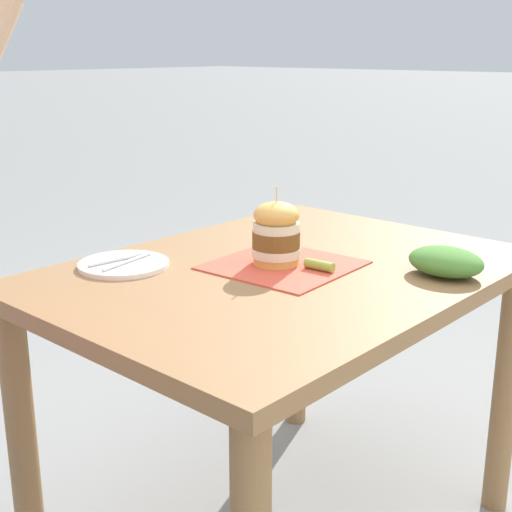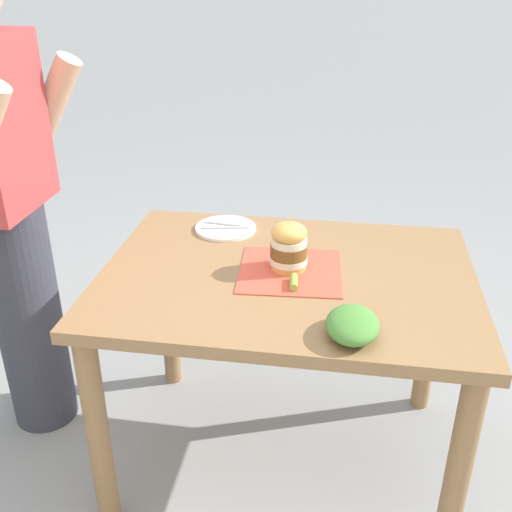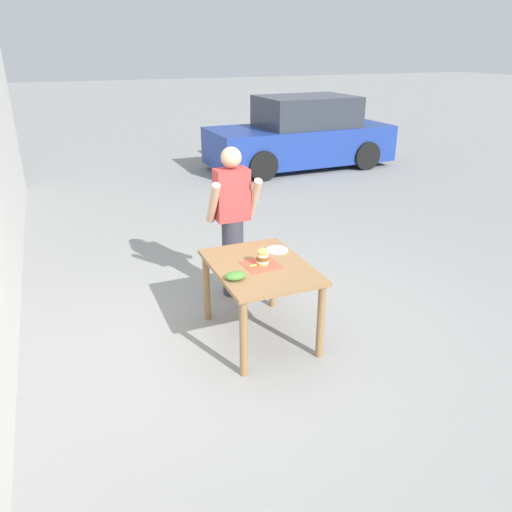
{
  "view_description": "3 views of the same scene",
  "coord_description": "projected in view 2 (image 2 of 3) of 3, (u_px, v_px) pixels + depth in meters",
  "views": [
    {
      "loc": [
        -1.06,
        1.27,
        1.28
      ],
      "look_at": [
        0.0,
        0.1,
        0.82
      ],
      "focal_mm": 50.0,
      "sensor_mm": 36.0,
      "label": 1
    },
    {
      "loc": [
        -1.65,
        -0.16,
        1.66
      ],
      "look_at": [
        0.0,
        0.1,
        0.82
      ],
      "focal_mm": 42.0,
      "sensor_mm": 36.0,
      "label": 2
    },
    {
      "loc": [
        -1.65,
        -3.9,
        2.66
      ],
      "look_at": [
        0.0,
        0.1,
        0.82
      ],
      "focal_mm": 35.0,
      "sensor_mm": 36.0,
      "label": 3
    }
  ],
  "objects": [
    {
      "name": "ground_plane",
      "position": [
        282.0,
        455.0,
        2.23
      ],
      "size": [
        80.0,
        80.0,
        0.0
      ],
      "primitive_type": "plane",
      "color": "gray"
    },
    {
      "name": "patio_table",
      "position": [
        286.0,
        305.0,
        1.94
      ],
      "size": [
        0.86,
        1.17,
        0.77
      ],
      "color": "olive",
      "rests_on": "ground"
    },
    {
      "name": "serving_paper",
      "position": [
        290.0,
        271.0,
        1.89
      ],
      "size": [
        0.34,
        0.34,
        0.0
      ],
      "primitive_type": "cube",
      "rotation": [
        0.0,
        0.0,
        0.07
      ],
      "color": "#D64C38",
      "rests_on": "patio_table"
    },
    {
      "name": "sandwich",
      "position": [
        289.0,
        246.0,
        1.87
      ],
      "size": [
        0.12,
        0.12,
        0.19
      ],
      "color": "gold",
      "rests_on": "serving_paper"
    },
    {
      "name": "pickle_spear",
      "position": [
        294.0,
        282.0,
        1.79
      ],
      "size": [
        0.08,
        0.03,
        0.02
      ],
      "primitive_type": "cylinder",
      "rotation": [
        0.0,
        1.57,
        0.09
      ],
      "color": "#8EA83D",
      "rests_on": "serving_paper"
    },
    {
      "name": "side_plate_with_forks",
      "position": [
        226.0,
        228.0,
        2.17
      ],
      "size": [
        0.22,
        0.22,
        0.02
      ],
      "color": "white",
      "rests_on": "patio_table"
    },
    {
      "name": "side_salad",
      "position": [
        352.0,
        325.0,
        1.55
      ],
      "size": [
        0.18,
        0.14,
        0.07
      ],
      "primitive_type": "ellipsoid",
      "color": "#477F33",
      "rests_on": "patio_table"
    },
    {
      "name": "diner_across_table",
      "position": [
        9.0,
        211.0,
        2.03
      ],
      "size": [
        0.55,
        0.35,
        1.69
      ],
      "color": "#33333D",
      "rests_on": "ground"
    }
  ]
}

